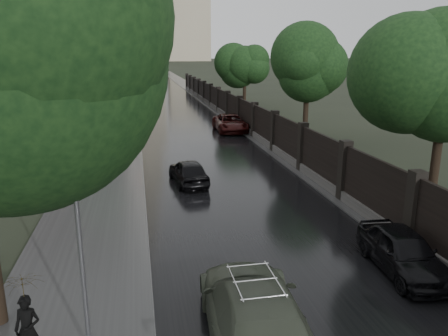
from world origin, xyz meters
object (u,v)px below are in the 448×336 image
Objects in this scene: tree_right_a at (445,90)px; pedestrian_umbrella at (23,294)px; car_right_far at (230,123)px; tree_right_c at (245,65)px; tree_right_b at (308,73)px; car_right_near at (403,251)px; volga_sedan at (255,314)px; lamp_post at (80,243)px; hatchback_left at (188,172)px; traffic_light at (135,109)px; tree_left_far at (85,66)px.

tree_right_a is 3.03× the size of pedestrian_umbrella.
car_right_far is at bearing 82.10° from pedestrian_umbrella.
tree_right_a is 1.00× the size of tree_right_c.
tree_right_b is 1.82× the size of car_right_near.
volga_sedan reaches higher than car_right_far.
lamp_post is 1.39× the size of hatchback_left.
hatchback_left is 1.58× the size of pedestrian_umbrella.
hatchback_left is at bearing 121.09° from car_right_near.
tree_right_a reaches higher than car_right_far.
volga_sedan is (-9.31, -38.77, -4.17)m from tree_right_c.
volga_sedan is (3.59, -0.27, -1.89)m from lamp_post.
car_right_far is at bearing 102.03° from tree_right_a.
tree_left_far is at bearing 126.47° from traffic_light.
tree_right_a is at bearing -90.00° from tree_right_b.
tree_right_a reaches higher than traffic_light.
tree_right_a is 20.61m from car_right_far.
car_right_near is 1.66× the size of pedestrian_umbrella.
tree_left_far is 17.92m from hatchback_left.
car_right_far is at bearing -11.38° from tree_left_far.
tree_right_c is 3.03× the size of pedestrian_umbrella.
car_right_near is at bearing -133.15° from tree_right_a.
tree_right_b is 1.91× the size of hatchback_left.
car_right_far is (11.30, -2.27, -4.53)m from tree_left_far.
car_right_far is 28.11m from pedestrian_umbrella.
tree_right_a is 12.25m from volga_sedan.
volga_sedan is (6.19, -28.77, -4.46)m from tree_left_far.
tree_left_far is 29.77m from volga_sedan.
tree_left_far reaches higher than volga_sedan.
hatchback_left is 14.80m from car_right_far.
tree_right_b is 23.14m from volga_sedan.
tree_left_far reaches higher than traffic_light.
traffic_light is at bearing -159.66° from car_right_far.
tree_right_b reaches higher than traffic_light.
lamp_post reaches higher than car_right_far.
tree_left_far is 1.85× the size of traffic_light.
traffic_light is 23.95m from volga_sedan.
tree_right_b is 19.31m from car_right_near.
hatchback_left is at bearing -138.70° from tree_right_b.
traffic_light is at bearing 113.90° from car_right_near.
hatchback_left is (3.60, 12.33, -2.05)m from lamp_post.
traffic_light is at bearing -83.87° from hatchback_left.
tree_right_a is 20.85m from traffic_light.
tree_right_b is 1.31× the size of volga_sedan.
car_right_far is at bearing 94.33° from car_right_near.
tree_right_b reaches higher than hatchback_left.
tree_right_a is 32.00m from tree_right_c.
tree_left_far is at bearing 95.21° from lamp_post.
traffic_light is 11.58m from hatchback_left.
traffic_light is (-11.80, 2.99, -2.55)m from tree_right_b.
car_right_far is (5.10, 13.90, 0.08)m from hatchback_left.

